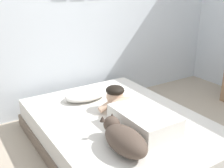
% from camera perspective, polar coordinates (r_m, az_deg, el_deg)
% --- Properties ---
extents(ground_plane, '(12.94, 12.94, 0.00)m').
position_cam_1_polar(ground_plane, '(2.95, 7.62, -13.89)').
color(ground_plane, tan).
extents(back_wall, '(4.47, 0.12, 2.50)m').
position_cam_1_polar(back_wall, '(3.71, -6.76, 14.19)').
color(back_wall, silver).
rests_on(back_wall, ground).
extents(bed, '(1.55, 2.10, 0.34)m').
position_cam_1_polar(bed, '(2.94, 1.67, -9.92)').
color(bed, '#726051').
rests_on(bed, ground).
extents(pillow, '(0.52, 0.32, 0.11)m').
position_cam_1_polar(pillow, '(3.28, -5.33, -2.18)').
color(pillow, white).
rests_on(pillow, bed).
extents(person_lying, '(0.43, 0.92, 0.27)m').
position_cam_1_polar(person_lying, '(2.74, 4.76, -5.89)').
color(person_lying, silver).
rests_on(person_lying, bed).
extents(dog, '(0.26, 0.57, 0.21)m').
position_cam_1_polar(dog, '(2.33, 2.37, -11.04)').
color(dog, '#4C3D33').
rests_on(dog, bed).
extents(coffee_cup, '(0.12, 0.09, 0.07)m').
position_cam_1_polar(coffee_cup, '(3.33, 0.72, -2.10)').
color(coffee_cup, white).
rests_on(coffee_cup, bed).
extents(cell_phone, '(0.07, 0.14, 0.01)m').
position_cam_1_polar(cell_phone, '(2.66, 4.22, -9.20)').
color(cell_phone, black).
rests_on(cell_phone, bed).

